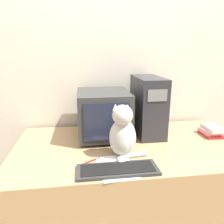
{
  "coord_description": "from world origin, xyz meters",
  "views": [
    {
      "loc": [
        -0.34,
        -1.01,
        1.39
      ],
      "look_at": [
        -0.13,
        0.48,
        0.96
      ],
      "focal_mm": 35.0,
      "sensor_mm": 36.0,
      "label": 1
    }
  ],
  "objects": [
    {
      "name": "keyboard",
      "position": [
        -0.15,
        0.11,
        0.72
      ],
      "size": [
        0.48,
        0.17,
        0.02
      ],
      "color": "#2D2D2D",
      "rests_on": "desk"
    },
    {
      "name": "pen",
      "position": [
        -0.3,
        0.24,
        0.71
      ],
      "size": [
        0.13,
        0.08,
        0.01
      ],
      "color": "maroon",
      "rests_on": "desk"
    },
    {
      "name": "cat",
      "position": [
        -0.09,
        0.29,
        0.87
      ],
      "size": [
        0.27,
        0.24,
        0.36
      ],
      "rotation": [
        0.0,
        0.0,
        -0.26
      ],
      "color": "silver",
      "rests_on": "desk"
    },
    {
      "name": "wall_back",
      "position": [
        0.0,
        1.0,
        1.25
      ],
      "size": [
        7.0,
        0.05,
        2.5
      ],
      "color": "beige",
      "rests_on": "ground_plane"
    },
    {
      "name": "book_stack",
      "position": [
        0.71,
        0.55,
        0.75
      ],
      "size": [
        0.16,
        0.21,
        0.08
      ],
      "color": "red",
      "rests_on": "desk"
    },
    {
      "name": "desk",
      "position": [
        0.0,
        0.47,
        0.35
      ],
      "size": [
        1.7,
        0.93,
        0.71
      ],
      "color": "tan",
      "rests_on": "ground_plane"
    },
    {
      "name": "paper_sheet",
      "position": [
        -0.15,
        0.15,
        0.71
      ],
      "size": [
        0.24,
        0.31,
        0.0
      ],
      "color": "white",
      "rests_on": "desk"
    },
    {
      "name": "crt_monitor",
      "position": [
        -0.18,
        0.66,
        0.9
      ],
      "size": [
        0.4,
        0.47,
        0.37
      ],
      "color": "#333333",
      "rests_on": "desk"
    },
    {
      "name": "computer_tower",
      "position": [
        0.19,
        0.68,
        0.95
      ],
      "size": [
        0.21,
        0.44,
        0.47
      ],
      "color": "#28282D",
      "rests_on": "desk"
    }
  ]
}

